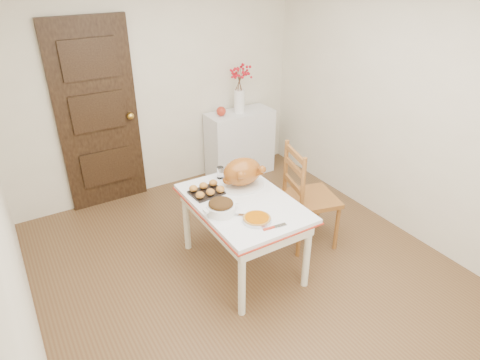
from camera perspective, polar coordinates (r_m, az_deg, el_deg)
floor at (r=3.94m, az=1.49°, el=-12.59°), size 3.50×4.00×0.00m
wall_back at (r=4.96m, az=-11.17°, el=12.25°), size 3.50×0.00×2.50m
wall_left at (r=2.83m, az=-29.65°, el=-3.86°), size 0.00×4.00×2.50m
wall_right at (r=4.41m, az=21.49°, el=8.79°), size 0.00×4.00×2.50m
door_back at (r=4.81m, az=-18.62°, el=8.05°), size 0.85×0.06×2.06m
sideboard at (r=5.44m, az=-0.02°, el=4.97°), size 0.84×0.37×0.84m
kitchen_table at (r=3.82m, az=0.39°, el=-7.33°), size 0.81×1.18×0.70m
chair_oak at (r=4.11m, az=9.62°, el=-2.15°), size 0.56×0.56×1.04m
berry_vase at (r=5.20m, az=-0.09°, el=12.17°), size 0.30×0.30×0.58m
apple at (r=5.15m, az=-2.56°, el=9.25°), size 0.12×0.12×0.12m
turkey_platter at (r=3.79m, az=0.30°, el=0.94°), size 0.49×0.42×0.27m
pumpkin_pie at (r=3.36m, az=2.29°, el=-5.21°), size 0.29×0.29×0.05m
stuffing_dish at (r=3.44m, az=-2.59°, el=-3.62°), size 0.31×0.24×0.12m
rolls_tray at (r=3.73m, az=-4.50°, el=-1.30°), size 0.30×0.24×0.08m
pie_server at (r=3.30m, az=4.72°, el=-6.30°), size 0.21×0.08×0.01m
carving_knife at (r=3.44m, az=-0.46°, el=-4.68°), size 0.21×0.18×0.01m
drinking_glass at (r=3.97m, az=-2.67°, el=1.01°), size 0.08×0.08×0.11m
shaker_pair at (r=4.02m, az=0.26°, el=1.25°), size 0.10×0.04×0.10m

